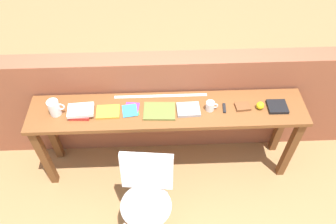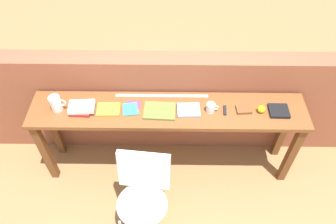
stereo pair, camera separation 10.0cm
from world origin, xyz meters
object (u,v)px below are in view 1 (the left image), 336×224
Objects in this scene: magazine_cycling at (108,112)px; mug at (210,106)px; leather_journal_brown at (243,107)px; pitcher_white at (54,108)px; pamphlet_pile_colourful at (131,110)px; book_stack_leftmost at (80,111)px; multitool_folded at (224,108)px; book_repair_rightmost at (277,107)px; book_open_centre at (159,111)px; sports_ball_small at (260,106)px; chair_white_moulded at (146,194)px.

magazine_cycling is 0.91m from mug.
magazine_cycling is 1.57× the size of leather_journal_brown.
pitcher_white is 0.98× the size of pamphlet_pile_colourful.
mug is (0.70, -0.02, 0.04)m from pamphlet_pile_colourful.
book_stack_leftmost is (0.22, -0.01, -0.05)m from pitcher_white.
magazine_cycling is 1.86× the size of mug.
book_repair_rightmost reaches higher than multitool_folded.
book_open_centre is 0.90m from sports_ball_small.
mug is at bearing -0.19° from pitcher_white.
book_stack_leftmost is 1.75m from book_repair_rightmost.
chair_white_moulded is 0.75m from pamphlet_pile_colourful.
multitool_folded is at bearing -0.06° from pitcher_white.
leather_journal_brown is (1.44, 0.02, -0.02)m from book_stack_leftmost.
pamphlet_pile_colourful is at bearing 1.36° from pitcher_white.
leather_journal_brown is (0.88, 0.63, 0.37)m from chair_white_moulded.
chair_white_moulded is 1.39m from book_repair_rightmost.
chair_white_moulded is at bearing -38.78° from pitcher_white.
mug is at bearing 46.79° from chair_white_moulded.
book_repair_rightmost reaches higher than pamphlet_pile_colourful.
multitool_folded is at bearing 41.24° from chair_white_moulded.
book_open_centre is (0.46, -0.01, -0.00)m from magazine_cycling.
magazine_cycling is 1.51m from book_repair_rightmost.
book_stack_leftmost is at bearing -179.85° from sports_ball_small.
pitcher_white is 0.66m from pamphlet_pile_colourful.
multitool_folded is at bearing -1.13° from magazine_cycling.
pitcher_white is 1.97m from book_repair_rightmost.
leather_journal_brown is 0.31m from book_repair_rightmost.
sports_ball_small is 0.16m from book_repair_rightmost.
book_open_centre is 4.03× the size of sports_ball_small.
book_open_centre reaches higher than multitool_folded.
sports_ball_small is at bearing -10.80° from leather_journal_brown.
leather_journal_brown is at bearing 174.33° from sports_ball_small.
chair_white_moulded is 4.76× the size of pamphlet_pile_colourful.
pitcher_white is 1.67× the size of mug.
leather_journal_brown is at bearing 35.75° from chair_white_moulded.
book_stack_leftmost is 1.15m from mug.
chair_white_moulded is 0.94m from mug.
book_open_centre is (0.13, 0.61, 0.36)m from chair_white_moulded.
magazine_cycling reaches higher than chair_white_moulded.
chair_white_moulded is 3.78× the size of book_stack_leftmost.
mug is at bearing -179.53° from book_repair_rightmost.
pamphlet_pile_colourful is 1.70× the size of multitool_folded.
sports_ball_small reaches higher than multitool_folded.
magazine_cycling is 1.09× the size of pamphlet_pile_colourful.
book_stack_leftmost is 1.82× the size of leather_journal_brown.
book_repair_rightmost is (0.48, -0.01, 0.01)m from multitool_folded.
book_stack_leftmost is 1.26× the size of pamphlet_pile_colourful.
magazine_cycling is at bearing -0.79° from pitcher_white.
mug reaches higher than chair_white_moulded.
multitool_folded reaches higher than chair_white_moulded.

